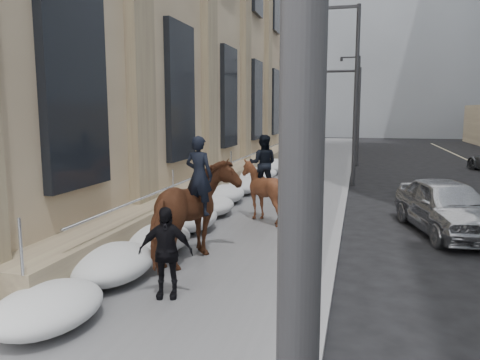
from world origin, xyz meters
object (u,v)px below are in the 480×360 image
Objects in this scene: pedestrian at (166,252)px; car_silver at (447,206)px; mounted_horse_left at (195,211)px; mounted_horse_right at (262,186)px.

car_silver is at bearing 34.73° from pedestrian.
mounted_horse_left is 7.32m from car_silver.
mounted_horse_left reaches higher than mounted_horse_right.
mounted_horse_left is 1.07× the size of mounted_horse_right.
mounted_horse_left is 2.01m from pedestrian.
mounted_horse_left is 1.69× the size of pedestrian.
mounted_horse_right is 5.21m from car_silver.
mounted_horse_left is at bearing 80.66° from pedestrian.
mounted_horse_right is (0.62, 4.17, -0.09)m from mounted_horse_left.
pedestrian is 8.54m from car_silver.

